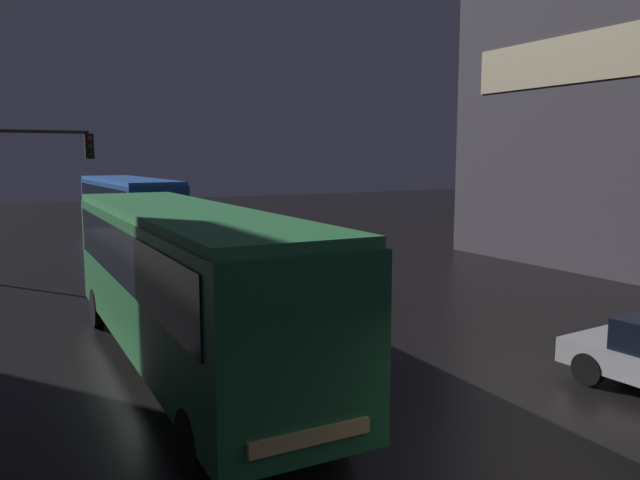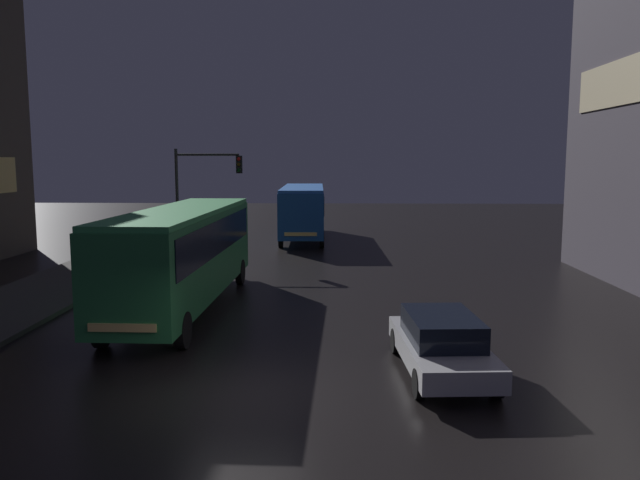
% 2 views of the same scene
% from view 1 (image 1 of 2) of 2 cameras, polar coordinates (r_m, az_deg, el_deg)
% --- Properties ---
extents(bus_near, '(2.64, 11.67, 3.40)m').
position_cam_1_polar(bus_near, '(13.04, -12.48, -2.81)').
color(bus_near, '#236B38').
rests_on(bus_near, ground).
extents(bus_far, '(2.93, 11.05, 3.33)m').
position_cam_1_polar(bus_far, '(32.18, -17.07, 3.13)').
color(bus_far, '#194793').
rests_on(bus_far, ground).
extents(traffic_light_main, '(3.48, 0.35, 5.57)m').
position_cam_1_polar(traffic_light_main, '(24.01, -24.96, 5.52)').
color(traffic_light_main, '#2D2D2D').
rests_on(traffic_light_main, ground).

